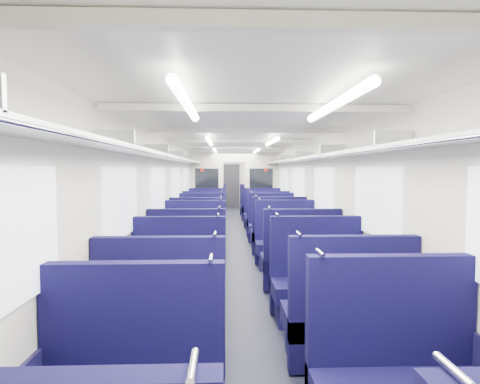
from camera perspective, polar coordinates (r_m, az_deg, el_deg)
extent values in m
cube|color=black|center=(9.61, -0.46, -7.32)|extent=(2.80, 18.00, 0.01)
cube|color=white|center=(9.46, -0.47, 6.81)|extent=(2.80, 18.00, 0.01)
cube|color=beige|center=(9.53, -8.91, -0.32)|extent=(0.02, 18.00, 2.35)
cube|color=black|center=(9.61, -8.78, -5.24)|extent=(0.03, 17.90, 0.70)
cube|color=beige|center=(9.60, 7.91, -0.28)|extent=(0.02, 18.00, 2.35)
cube|color=black|center=(9.69, 7.79, -5.16)|extent=(0.03, 17.90, 0.70)
cube|color=beige|center=(18.45, -1.25, 1.48)|extent=(2.80, 0.02, 2.35)
cube|color=#B2B5BA|center=(9.49, -7.87, 4.48)|extent=(0.34, 17.40, 0.04)
cylinder|color=silver|center=(9.47, -6.79, 4.36)|extent=(0.02, 17.40, 0.02)
cube|color=#B2B5BA|center=(3.58, -17.71, 7.53)|extent=(0.34, 0.03, 0.14)
cube|color=#B2B5BA|center=(5.53, -12.09, 6.09)|extent=(0.34, 0.03, 0.14)
cube|color=#B2B5BA|center=(7.51, -9.43, 5.38)|extent=(0.34, 0.03, 0.14)
cube|color=#B2B5BA|center=(9.49, -7.88, 4.96)|extent=(0.34, 0.03, 0.14)
cube|color=#B2B5BA|center=(11.48, -6.87, 4.68)|extent=(0.34, 0.03, 0.14)
cube|color=#B2B5BA|center=(13.48, -6.15, 4.49)|extent=(0.34, 0.03, 0.14)
cube|color=#B2B5BA|center=(15.47, -5.63, 4.34)|extent=(0.34, 0.03, 0.14)
cube|color=#B2B5BA|center=(17.47, -5.22, 4.23)|extent=(0.34, 0.03, 0.14)
cube|color=#B2B5BA|center=(9.56, 6.89, 4.47)|extent=(0.34, 17.40, 0.04)
cylinder|color=silver|center=(9.53, 5.81, 4.36)|extent=(0.02, 17.40, 0.02)
cube|color=#B2B5BA|center=(3.76, 21.38, 7.26)|extent=(0.34, 0.03, 0.14)
cube|color=#B2B5BA|center=(5.64, 13.25, 6.01)|extent=(0.34, 0.03, 0.14)
cube|color=#B2B5BA|center=(7.59, 9.25, 5.36)|extent=(0.34, 0.03, 0.14)
cube|color=#B2B5BA|center=(9.56, 6.89, 4.95)|extent=(0.34, 0.03, 0.14)
cube|color=#B2B5BA|center=(11.54, 5.34, 4.69)|extent=(0.34, 0.03, 0.14)
cube|color=#B2B5BA|center=(13.52, 4.25, 4.49)|extent=(0.34, 0.03, 0.14)
cube|color=#B2B5BA|center=(15.51, 3.43, 4.35)|extent=(0.34, 0.03, 0.14)
cube|color=#B2B5BA|center=(17.50, 2.80, 4.24)|extent=(0.34, 0.03, 0.14)
cube|color=white|center=(4.40, -16.77, -1.47)|extent=(0.02, 1.30, 0.75)
cube|color=white|center=(6.64, -11.74, 0.18)|extent=(0.02, 1.30, 0.75)
cube|color=white|center=(8.92, -9.26, 1.00)|extent=(0.02, 1.30, 0.75)
cube|color=white|center=(11.20, -7.79, 1.49)|extent=(0.02, 1.30, 0.75)
cube|color=white|center=(13.99, -6.65, 1.86)|extent=(0.02, 1.30, 0.75)
cube|color=white|center=(16.28, -6.00, 2.07)|extent=(0.02, 1.30, 0.75)
cube|color=white|center=(4.56, 19.07, -1.35)|extent=(0.02, 1.30, 0.75)
cube|color=white|center=(6.75, 12.02, 0.23)|extent=(0.02, 1.30, 0.75)
cube|color=white|center=(9.00, 8.46, 1.03)|extent=(0.02, 1.30, 0.75)
cube|color=white|center=(11.27, 6.33, 1.51)|extent=(0.02, 1.30, 0.75)
cube|color=white|center=(14.04, 4.66, 1.88)|extent=(0.02, 1.30, 0.75)
cube|color=white|center=(16.33, 3.72, 2.09)|extent=(0.02, 1.30, 0.75)
cube|color=silver|center=(1.56, 8.49, 23.25)|extent=(2.70, 0.06, 0.06)
cube|color=silver|center=(3.49, 2.34, 12.10)|extent=(2.70, 0.06, 0.06)
cube|color=silver|center=(5.47, 0.71, 8.92)|extent=(2.70, 0.06, 0.06)
cube|color=silver|center=(7.46, -0.04, 7.43)|extent=(2.70, 0.06, 0.06)
cube|color=silver|center=(9.46, -0.47, 6.57)|extent=(2.70, 0.06, 0.06)
cube|color=silver|center=(11.45, -0.75, 6.01)|extent=(2.70, 0.06, 0.06)
cube|color=silver|center=(13.45, -0.95, 5.62)|extent=(2.70, 0.06, 0.06)
cube|color=silver|center=(15.45, -1.09, 5.32)|extent=(2.70, 0.06, 0.06)
cube|color=silver|center=(17.45, -1.20, 5.10)|extent=(2.70, 0.06, 0.06)
cylinder|color=white|center=(2.99, -7.72, 12.57)|extent=(0.07, 1.60, 0.07)
cylinder|color=white|center=(6.96, -4.46, 7.30)|extent=(0.07, 1.60, 0.07)
cylinder|color=white|center=(10.45, -3.65, 5.98)|extent=(0.07, 1.60, 0.07)
cylinder|color=white|center=(14.95, -3.18, 5.19)|extent=(0.07, 1.60, 0.07)
cylinder|color=white|center=(3.09, 13.55, 12.22)|extent=(0.07, 1.60, 0.07)
cylinder|color=white|center=(7.00, 4.65, 7.28)|extent=(0.07, 1.60, 0.07)
cylinder|color=white|center=(10.48, 2.40, 5.98)|extent=(0.07, 1.60, 0.07)
cylinder|color=white|center=(14.97, 1.06, 5.19)|extent=(0.07, 1.60, 0.07)
cube|color=black|center=(18.40, -1.24, 0.93)|extent=(0.75, 0.06, 2.00)
cube|color=silver|center=(12.70, -4.82, 0.62)|extent=(1.05, 0.08, 2.35)
cube|color=black|center=(12.64, -4.84, 1.62)|extent=(0.76, 0.02, 0.80)
cylinder|color=#AE1B0B|center=(12.64, -5.53, 3.21)|extent=(0.12, 0.01, 0.12)
cube|color=silver|center=(12.74, 3.07, 0.63)|extent=(1.05, 0.08, 2.35)
cube|color=black|center=(12.68, 3.09, 1.64)|extent=(0.76, 0.02, 0.80)
cylinder|color=#AE1B0B|center=(12.68, 3.77, 3.22)|extent=(0.12, 0.01, 0.12)
cube|color=silver|center=(12.68, -0.88, 5.14)|extent=(0.70, 0.08, 0.35)
cylinder|color=silver|center=(1.20, -6.88, -23.79)|extent=(0.02, 0.17, 0.02)
cylinder|color=silver|center=(1.31, 28.60, -21.77)|extent=(0.02, 0.17, 0.02)
cube|color=#0E0C3C|center=(2.71, -15.04, -22.16)|extent=(1.12, 0.11, 1.19)
cylinder|color=silver|center=(2.45, -4.26, -9.59)|extent=(0.02, 0.17, 0.02)
cube|color=#0E0C3C|center=(2.99, 20.87, -19.80)|extent=(1.12, 0.11, 1.19)
cylinder|color=silver|center=(2.66, 11.61, -8.62)|extent=(0.02, 0.17, 0.02)
cube|color=#0E0C3C|center=(3.84, -10.95, -18.04)|extent=(1.12, 0.58, 0.19)
cube|color=black|center=(3.93, -10.91, -21.29)|extent=(1.03, 0.47, 0.29)
cube|color=#0E0C3C|center=(3.54, -11.62, -15.93)|extent=(1.12, 0.11, 1.19)
cylinder|color=silver|center=(3.34, -3.66, -6.10)|extent=(0.02, 0.17, 0.02)
cube|color=#0E0C3C|center=(3.94, 14.88, -17.50)|extent=(1.12, 0.58, 0.19)
cube|color=black|center=(4.03, 14.82, -20.68)|extent=(1.03, 0.47, 0.29)
cube|color=#0E0C3C|center=(3.65, 16.07, -15.37)|extent=(1.12, 0.11, 1.19)
cylinder|color=silver|center=(3.39, 8.56, -6.00)|extent=(0.02, 0.17, 0.02)
cube|color=#0E0C3C|center=(4.71, -9.15, -13.93)|extent=(1.12, 0.58, 0.19)
cube|color=black|center=(4.79, -9.12, -16.67)|extent=(1.03, 0.47, 0.29)
cube|color=#0E0C3C|center=(4.88, -8.83, -10.49)|extent=(1.12, 0.11, 1.19)
cylinder|color=silver|center=(4.74, -3.19, -3.30)|extent=(0.02, 0.17, 0.02)
cube|color=#0E0C3C|center=(4.78, 11.57, -13.68)|extent=(1.12, 0.58, 0.19)
cube|color=black|center=(4.86, 11.54, -16.38)|extent=(1.03, 0.47, 0.29)
cube|color=#0E0C3C|center=(4.95, 10.94, -10.31)|extent=(1.12, 0.11, 1.19)
cylinder|color=silver|center=(4.76, 5.45, -3.28)|extent=(0.02, 0.17, 0.02)
cube|color=#0E0C3C|center=(6.03, -7.52, -10.06)|extent=(1.12, 0.58, 0.19)
cube|color=black|center=(6.09, -7.50, -12.25)|extent=(1.03, 0.47, 0.29)
cube|color=#0E0C3C|center=(5.75, -7.76, -8.36)|extent=(1.12, 0.11, 1.19)
cylinder|color=silver|center=(5.63, -3.01, -2.24)|extent=(0.02, 0.17, 0.02)
cube|color=#0E0C3C|center=(6.04, 8.56, -10.06)|extent=(1.12, 0.58, 0.19)
cube|color=black|center=(6.10, 8.54, -12.25)|extent=(1.03, 0.47, 0.29)
cube|color=#0E0C3C|center=(5.76, 9.02, -8.35)|extent=(1.12, 0.11, 1.19)
cylinder|color=silver|center=(5.59, 4.31, -2.28)|extent=(0.02, 0.17, 0.02)
cube|color=#0E0C3C|center=(7.06, -6.69, -8.07)|extent=(1.12, 0.58, 0.19)
cube|color=black|center=(7.12, -6.68, -9.96)|extent=(1.03, 0.47, 0.29)
cube|color=#0E0C3C|center=(7.26, -6.55, -5.89)|extent=(1.12, 0.11, 1.19)
cylinder|color=silver|center=(7.16, -2.81, -1.04)|extent=(0.02, 0.17, 0.02)
cube|color=#0E0C3C|center=(7.15, 6.84, -7.93)|extent=(1.12, 0.58, 0.19)
cube|color=black|center=(7.20, 6.82, -9.80)|extent=(1.03, 0.47, 0.29)
cube|color=#0E0C3C|center=(7.34, 6.56, -5.79)|extent=(1.12, 0.11, 1.19)
cylinder|color=silver|center=(7.21, 2.87, -1.01)|extent=(0.02, 0.17, 0.02)
cube|color=#0E0C3C|center=(8.22, -6.03, -6.44)|extent=(1.12, 0.58, 0.19)
cube|color=black|center=(8.26, -6.02, -8.08)|extent=(1.03, 0.47, 0.29)
cube|color=#0E0C3C|center=(7.95, -6.16, -5.08)|extent=(1.12, 0.11, 1.19)
cylinder|color=silver|center=(7.86, -2.74, -0.65)|extent=(0.02, 0.17, 0.02)
cube|color=#0E0C3C|center=(8.40, 5.48, -6.23)|extent=(1.12, 0.58, 0.19)
cube|color=black|center=(8.44, 5.47, -7.83)|extent=(1.03, 0.47, 0.29)
cube|color=#0E0C3C|center=(8.13, 5.71, -4.89)|extent=(1.12, 0.11, 1.19)
cylinder|color=silver|center=(8.01, 2.38, -0.57)|extent=(0.02, 0.17, 0.02)
cube|color=#0E0C3C|center=(9.20, -5.60, -5.39)|extent=(1.12, 0.58, 0.19)
cube|color=black|center=(9.24, -5.59, -6.86)|extent=(1.03, 0.47, 0.29)
cube|color=#0E0C3C|center=(9.40, -5.52, -3.77)|extent=(1.12, 0.11, 1.19)
cylinder|color=silver|center=(9.33, -2.63, -0.02)|extent=(0.02, 0.17, 0.02)
cube|color=#0E0C3C|center=(9.28, 4.74, -5.31)|extent=(1.12, 0.58, 0.19)
cube|color=black|center=(9.32, 4.74, -6.76)|extent=(1.03, 0.47, 0.29)
cube|color=#0E0C3C|center=(9.49, 4.58, -3.70)|extent=(1.12, 0.11, 1.19)
cylinder|color=silver|center=(9.39, 1.73, 0.01)|extent=(0.02, 0.17, 0.02)
cube|color=#0E0C3C|center=(10.53, -5.14, -4.28)|extent=(1.12, 0.58, 0.19)
cube|color=black|center=(10.57, -5.14, -5.56)|extent=(1.03, 0.47, 0.29)
cube|color=#0E0C3C|center=(10.27, -5.22, -3.17)|extent=(1.12, 0.11, 1.19)
cylinder|color=silver|center=(10.20, -2.59, 0.27)|extent=(0.02, 0.17, 0.02)
cube|color=#0E0C3C|center=(10.50, 3.94, -4.29)|extent=(1.12, 0.58, 0.19)
cube|color=black|center=(10.54, 3.93, -5.58)|extent=(1.03, 0.47, 0.29)
cube|color=#0E0C3C|center=(10.24, 4.08, -3.18)|extent=(1.12, 0.11, 1.19)
cylinder|color=silver|center=(10.15, 1.44, 0.26)|extent=(0.02, 0.17, 0.02)
cube|color=#0E0C3C|center=(11.56, -4.87, -3.60)|extent=(1.12, 0.58, 0.19)
cube|color=black|center=(11.59, -4.86, -4.77)|extent=(1.03, 0.47, 0.29)
cube|color=#0E0C3C|center=(11.77, -4.82, -2.33)|extent=(1.12, 0.11, 1.19)
cylinder|color=silver|center=(11.71, -2.52, 0.67)|extent=(0.02, 0.17, 0.02)
cube|color=#0E0C3C|center=(11.57, 3.38, -3.58)|extent=(1.12, 0.58, 0.19)
cube|color=black|center=(11.60, 3.38, -4.76)|extent=(1.03, 0.47, 0.29)
cube|color=#0E0C3C|center=(11.78, 3.27, -2.32)|extent=(1.12, 0.11, 1.19)
cylinder|color=silver|center=(11.70, 0.97, 0.67)|extent=(0.02, 0.17, 0.02)
cube|color=#0E0C3C|center=(13.77, -4.42, -2.48)|extent=(1.12, 0.58, 0.19)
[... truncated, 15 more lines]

